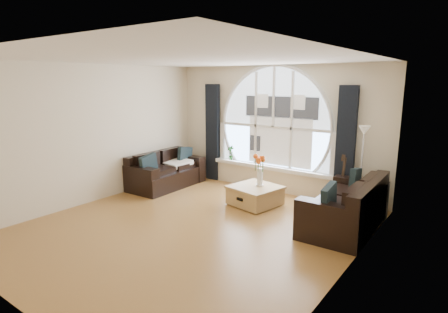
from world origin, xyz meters
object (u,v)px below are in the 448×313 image
sofa_right (345,204)px  guitar (344,181)px  sofa_left (166,169)px  potted_plant (231,153)px  coffee_chest (255,195)px  vase_flowers (260,166)px  floor_lamp (361,170)px

sofa_right → guitar: guitar is taller
sofa_right → guitar: 0.97m
sofa_left → sofa_right: size_ratio=0.93×
guitar → potted_plant: 2.79m
sofa_left → coffee_chest: sofa_left is taller
sofa_right → vase_flowers: 1.77m
guitar → potted_plant: size_ratio=3.18×
sofa_right → potted_plant: bearing=158.3°
sofa_right → floor_lamp: 0.96m
sofa_left → coffee_chest: (2.30, 0.10, -0.19)m
floor_lamp → guitar: (-0.31, 0.03, -0.27)m
sofa_right → coffee_chest: size_ratio=2.20×
guitar → floor_lamp: bearing=-3.1°
coffee_chest → potted_plant: (-1.33, 1.06, 0.51)m
sofa_left → potted_plant: 1.55m
vase_flowers → potted_plant: vase_flowers is taller
coffee_chest → vase_flowers: 0.57m
vase_flowers → potted_plant: bearing=144.6°
vase_flowers → floor_lamp: floor_lamp is taller
sofa_right → vase_flowers: bearing=173.0°
potted_plant → sofa_left: bearing=-129.8°
coffee_chest → sofa_left: bearing=-166.1°
vase_flowers → floor_lamp: 1.84m
sofa_left → coffee_chest: bearing=0.9°
floor_lamp → guitar: 0.41m
sofa_right → sofa_left: bearing=178.8°
coffee_chest → guitar: (1.44, 0.81, 0.32)m
vase_flowers → floor_lamp: size_ratio=0.44×
vase_flowers → guitar: vase_flowers is taller
coffee_chest → sofa_right: bearing=8.5°
sofa_left → floor_lamp: bearing=10.7°
vase_flowers → sofa_left: bearing=-175.7°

